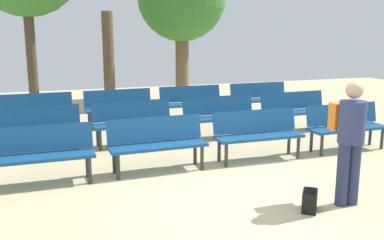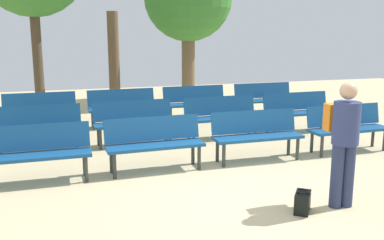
{
  "view_description": "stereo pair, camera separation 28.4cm",
  "coord_description": "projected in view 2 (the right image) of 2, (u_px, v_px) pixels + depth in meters",
  "views": [
    {
      "loc": [
        -2.63,
        -5.21,
        2.31
      ],
      "look_at": [
        0.0,
        2.74,
        0.55
      ],
      "focal_mm": 40.98,
      "sensor_mm": 36.0,
      "label": 1
    },
    {
      "loc": [
        -2.36,
        -5.29,
        2.31
      ],
      "look_at": [
        0.0,
        2.74,
        0.55
      ],
      "focal_mm": 40.98,
      "sensor_mm": 36.0,
      "label": 2
    }
  ],
  "objects": [
    {
      "name": "bench_r1_c3",
      "position": [
        298.0,
        109.0,
        9.94
      ],
      "size": [
        1.61,
        0.52,
        0.87
      ],
      "rotation": [
        0.0,
        0.0,
        0.02
      ],
      "color": "navy",
      "rests_on": "ground_plane"
    },
    {
      "name": "bench_r1_c2",
      "position": [
        221.0,
        114.0,
        9.36
      ],
      "size": [
        1.61,
        0.52,
        0.87
      ],
      "rotation": [
        0.0,
        0.0,
        0.02
      ],
      "color": "navy",
      "rests_on": "ground_plane"
    },
    {
      "name": "bench_r1_c0",
      "position": [
        38.0,
        126.0,
        8.27
      ],
      "size": [
        1.6,
        0.49,
        0.87
      ],
      "rotation": [
        0.0,
        0.0,
        -0.0
      ],
      "color": "navy",
      "rests_on": "ground_plane"
    },
    {
      "name": "bench_r2_c3",
      "position": [
        264.0,
        97.0,
        11.66
      ],
      "size": [
        1.61,
        0.5,
        0.87
      ],
      "rotation": [
        0.0,
        0.0,
        0.01
      ],
      "color": "navy",
      "rests_on": "ground_plane"
    },
    {
      "name": "bench_r0_c0",
      "position": [
        37.0,
        150.0,
        6.62
      ],
      "size": [
        1.61,
        0.51,
        0.87
      ],
      "rotation": [
        0.0,
        0.0,
        0.02
      ],
      "color": "navy",
      "rests_on": "ground_plane"
    },
    {
      "name": "bench_r1_c1",
      "position": [
        134.0,
        120.0,
        8.82
      ],
      "size": [
        1.62,
        0.53,
        0.87
      ],
      "rotation": [
        0.0,
        0.0,
        0.03
      ],
      "color": "navy",
      "rests_on": "ground_plane"
    },
    {
      "name": "bench_r2_c1",
      "position": [
        122.0,
        105.0,
        10.47
      ],
      "size": [
        1.62,
        0.54,
        0.87
      ],
      "rotation": [
        0.0,
        0.0,
        0.03
      ],
      "color": "navy",
      "rests_on": "ground_plane"
    },
    {
      "name": "bench_r0_c2",
      "position": [
        256.0,
        132.0,
        7.75
      ],
      "size": [
        1.6,
        0.49,
        0.87
      ],
      "rotation": [
        0.0,
        0.0,
        0.01
      ],
      "color": "navy",
      "rests_on": "ground_plane"
    },
    {
      "name": "bench_r2_c0",
      "position": [
        40.0,
        110.0,
        9.9
      ],
      "size": [
        1.6,
        0.49,
        0.87
      ],
      "rotation": [
        0.0,
        0.0,
        0.01
      ],
      "color": "navy",
      "rests_on": "ground_plane"
    },
    {
      "name": "bench_r0_c3",
      "position": [
        347.0,
        125.0,
        8.33
      ],
      "size": [
        1.62,
        0.53,
        0.87
      ],
      "rotation": [
        0.0,
        0.0,
        0.03
      ],
      "color": "navy",
      "rests_on": "ground_plane"
    },
    {
      "name": "handbag",
      "position": [
        303.0,
        202.0,
        5.59
      ],
      "size": [
        0.33,
        0.36,
        0.29
      ],
      "color": "black",
      "rests_on": "ground_plane"
    },
    {
      "name": "bench_r0_c1",
      "position": [
        154.0,
        140.0,
        7.19
      ],
      "size": [
        1.62,
        0.55,
        0.87
      ],
      "rotation": [
        0.0,
        0.0,
        0.04
      ],
      "color": "navy",
      "rests_on": "ground_plane"
    },
    {
      "name": "tree_2",
      "position": [
        114.0,
        62.0,
        12.23
      ],
      "size": [
        0.31,
        0.31,
        2.77
      ],
      "color": "brown",
      "rests_on": "ground_plane"
    },
    {
      "name": "bench_r2_c2",
      "position": [
        195.0,
        101.0,
        11.07
      ],
      "size": [
        1.61,
        0.5,
        0.87
      ],
      "rotation": [
        0.0,
        0.0,
        0.01
      ],
      "color": "navy",
      "rests_on": "ground_plane"
    },
    {
      "name": "visitor_with_backpack",
      "position": [
        344.0,
        137.0,
        5.63
      ],
      "size": [
        0.37,
        0.54,
        1.65
      ],
      "rotation": [
        0.0,
        0.0,
        3.06
      ],
      "color": "navy",
      "rests_on": "ground_plane"
    },
    {
      "name": "ground_plane",
      "position": [
        247.0,
        197.0,
        6.09
      ],
      "size": [
        24.0,
        24.0,
        0.0
      ],
      "primitive_type": "plane",
      "color": "#CCB789"
    }
  ]
}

